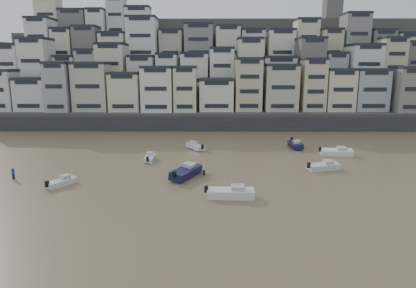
{
  "coord_description": "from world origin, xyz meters",
  "views": [
    {
      "loc": [
        9.91,
        -24.7,
        15.59
      ],
      "look_at": [
        9.53,
        30.0,
        4.0
      ],
      "focal_mm": 32.0,
      "sensor_mm": 36.0,
      "label": 1
    }
  ],
  "objects_px": {
    "boat_j": "(61,181)",
    "boat_i": "(295,144)",
    "person_pink": "(204,169)",
    "boat_g": "(337,151)",
    "boat_c": "(186,171)",
    "boat_a": "(231,191)",
    "person_blue": "(13,173)",
    "boat_h": "(195,145)",
    "boat_f": "(150,157)",
    "boat_d": "(324,165)"
  },
  "relations": [
    {
      "from": "boat_i",
      "to": "person_pink",
      "type": "height_order",
      "value": "person_pink"
    },
    {
      "from": "boat_h",
      "to": "person_blue",
      "type": "distance_m",
      "value": 31.28
    },
    {
      "from": "boat_f",
      "to": "person_pink",
      "type": "relative_size",
      "value": 2.67
    },
    {
      "from": "boat_j",
      "to": "boat_i",
      "type": "xyz_separation_m",
      "value": [
        36.24,
        23.35,
        0.21
      ]
    },
    {
      "from": "boat_g",
      "to": "boat_c",
      "type": "xyz_separation_m",
      "value": [
        -25.7,
        -12.86,
        0.13
      ]
    },
    {
      "from": "boat_f",
      "to": "person_pink",
      "type": "xyz_separation_m",
      "value": [
        9.25,
        -8.37,
        0.24
      ]
    },
    {
      "from": "person_blue",
      "to": "boat_h",
      "type": "bearing_deg",
      "value": 37.73
    },
    {
      "from": "boat_h",
      "to": "boat_d",
      "type": "xyz_separation_m",
      "value": [
        20.1,
        -14.28,
        0.01
      ]
    },
    {
      "from": "boat_d",
      "to": "person_pink",
      "type": "height_order",
      "value": "person_pink"
    },
    {
      "from": "person_pink",
      "to": "boat_g",
      "type": "bearing_deg",
      "value": 27.22
    },
    {
      "from": "boat_d",
      "to": "boat_g",
      "type": "bearing_deg",
      "value": 43.4
    },
    {
      "from": "boat_g",
      "to": "boat_j",
      "type": "bearing_deg",
      "value": -151.72
    },
    {
      "from": "boat_f",
      "to": "person_blue",
      "type": "relative_size",
      "value": 2.67
    },
    {
      "from": "person_pink",
      "to": "boat_h",
      "type": "bearing_deg",
      "value": 96.49
    },
    {
      "from": "boat_h",
      "to": "boat_c",
      "type": "bearing_deg",
      "value": 145.67
    },
    {
      "from": "boat_h",
      "to": "boat_a",
      "type": "xyz_separation_m",
      "value": [
        5.32,
        -26.5,
        0.1
      ]
    },
    {
      "from": "boat_j",
      "to": "boat_a",
      "type": "height_order",
      "value": "boat_a"
    },
    {
      "from": "boat_f",
      "to": "boat_a",
      "type": "relative_size",
      "value": 0.75
    },
    {
      "from": "person_blue",
      "to": "boat_g",
      "type": "bearing_deg",
      "value": 15.74
    },
    {
      "from": "boat_f",
      "to": "boat_a",
      "type": "height_order",
      "value": "boat_a"
    },
    {
      "from": "boat_f",
      "to": "boat_d",
      "type": "relative_size",
      "value": 0.84
    },
    {
      "from": "boat_g",
      "to": "boat_h",
      "type": "bearing_deg",
      "value": 175.08
    },
    {
      "from": "boat_c",
      "to": "person_pink",
      "type": "bearing_deg",
      "value": -44.47
    },
    {
      "from": "person_blue",
      "to": "boat_f",
      "type": "bearing_deg",
      "value": 31.07
    },
    {
      "from": "boat_j",
      "to": "boat_c",
      "type": "bearing_deg",
      "value": -44.87
    },
    {
      "from": "boat_h",
      "to": "boat_a",
      "type": "distance_m",
      "value": 27.03
    },
    {
      "from": "boat_h",
      "to": "boat_d",
      "type": "bearing_deg",
      "value": -157.86
    },
    {
      "from": "boat_j",
      "to": "boat_f",
      "type": "bearing_deg",
      "value": -4.29
    },
    {
      "from": "boat_g",
      "to": "boat_j",
      "type": "height_order",
      "value": "boat_g"
    },
    {
      "from": "boat_f",
      "to": "person_pink",
      "type": "distance_m",
      "value": 12.48
    },
    {
      "from": "boat_a",
      "to": "person_pink",
      "type": "height_order",
      "value": "person_pink"
    },
    {
      "from": "boat_f",
      "to": "boat_g",
      "type": "distance_m",
      "value": 32.63
    },
    {
      "from": "boat_g",
      "to": "boat_d",
      "type": "xyz_separation_m",
      "value": [
        -5.02,
        -9.19,
        -0.07
      ]
    },
    {
      "from": "boat_c",
      "to": "person_pink",
      "type": "distance_m",
      "value": 2.69
    },
    {
      "from": "boat_g",
      "to": "boat_h",
      "type": "distance_m",
      "value": 25.63
    },
    {
      "from": "boat_f",
      "to": "person_blue",
      "type": "height_order",
      "value": "person_blue"
    },
    {
      "from": "boat_h",
      "to": "person_pink",
      "type": "distance_m",
      "value": 17.13
    },
    {
      "from": "person_blue",
      "to": "boat_c",
      "type": "bearing_deg",
      "value": 2.81
    },
    {
      "from": "boat_g",
      "to": "boat_c",
      "type": "distance_m",
      "value": 28.74
    },
    {
      "from": "boat_c",
      "to": "person_blue",
      "type": "xyz_separation_m",
      "value": [
        -24.15,
        -1.19,
        -0.08
      ]
    },
    {
      "from": "boat_h",
      "to": "boat_i",
      "type": "distance_m",
      "value": 19.38
    },
    {
      "from": "boat_c",
      "to": "boat_a",
      "type": "bearing_deg",
      "value": -120.33
    },
    {
      "from": "boat_i",
      "to": "boat_f",
      "type": "bearing_deg",
      "value": -71.23
    },
    {
      "from": "boat_d",
      "to": "boat_a",
      "type": "height_order",
      "value": "boat_a"
    },
    {
      "from": "boat_j",
      "to": "boat_a",
      "type": "distance_m",
      "value": 22.71
    },
    {
      "from": "person_pink",
      "to": "boat_c",
      "type": "bearing_deg",
      "value": -159.51
    },
    {
      "from": "boat_h",
      "to": "person_pink",
      "type": "bearing_deg",
      "value": 154.03
    },
    {
      "from": "boat_f",
      "to": "boat_g",
      "type": "bearing_deg",
      "value": -84.76
    },
    {
      "from": "boat_j",
      "to": "boat_h",
      "type": "height_order",
      "value": "boat_h"
    },
    {
      "from": "person_blue",
      "to": "person_pink",
      "type": "height_order",
      "value": "same"
    }
  ]
}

